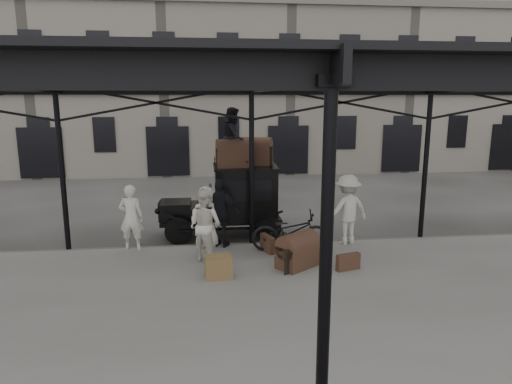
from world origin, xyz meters
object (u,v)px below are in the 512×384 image
porter_left (131,217)px  porter_official (221,213)px  bicycle (290,231)px  steamer_trunk_platform (297,253)px  taxi (235,197)px  steamer_trunk_roof_near (232,155)px

porter_left → porter_official: bearing=-172.5°
bicycle → steamer_trunk_platform: (-0.05, -1.19, -0.18)m
porter_official → steamer_trunk_platform: bearing=161.7°
steamer_trunk_platform → porter_left: bearing=119.6°
porter_left → bicycle: porter_left is taller
taxi → porter_left: taxi is taller
porter_left → porter_official: 2.39m
porter_left → steamer_trunk_roof_near: steamer_trunk_roof_near is taller
porter_official → bicycle: porter_official is taller
steamer_trunk_roof_near → porter_left: bearing=-161.5°
porter_official → steamer_trunk_platform: size_ratio=1.92×
porter_left → steamer_trunk_roof_near: bearing=-149.7°
taxi → bicycle: bearing=-56.2°
taxi → bicycle: 2.47m
porter_left → steamer_trunk_roof_near: (2.79, 1.18, 1.48)m
porter_left → steamer_trunk_platform: (4.17, -1.78, -0.53)m
porter_left → bicycle: size_ratio=0.87×
bicycle → porter_official: bearing=77.0°
taxi → bicycle: size_ratio=1.77×
porter_official → steamer_trunk_roof_near: steamer_trunk_roof_near is taller
bicycle → steamer_trunk_platform: bearing=-177.5°
steamer_trunk_platform → porter_official: bearing=97.7°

